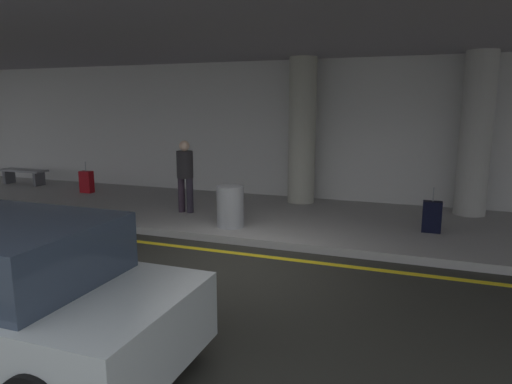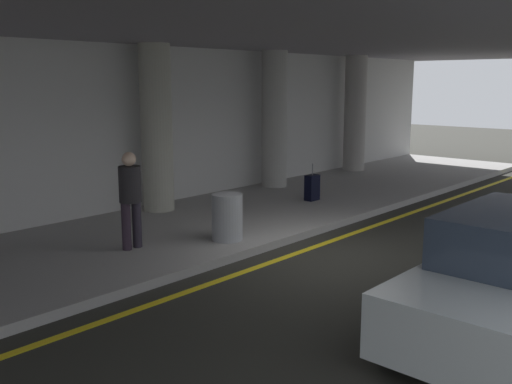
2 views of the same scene
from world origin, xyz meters
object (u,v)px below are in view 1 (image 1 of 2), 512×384
Objects in this scene: support_column_left_mid at (302,131)px; trash_bin_steel at (230,206)px; support_column_center at (476,135)px; suitcase_upright_primary at (432,217)px; suitcase_upright_secondary at (87,182)px; bench_metal at (24,173)px; traveler_with_luggage at (185,172)px; car_silver at (1,295)px.

support_column_left_mid is 4.29× the size of trash_bin_steel.
suitcase_upright_primary is at bearing -113.52° from support_column_center.
support_column_center is at bearing 20.35° from suitcase_upright_secondary.
support_column_center reaches higher than suitcase_upright_secondary.
support_column_center is 4.06× the size of suitcase_upright_primary.
bench_metal is at bearing 157.06° from suitcase_upright_primary.
traveler_with_luggage is 4.11m from suitcase_upright_secondary.
support_column_center is (4.00, 0.00, 0.00)m from support_column_left_mid.
trash_bin_steel is at bearing -104.30° from support_column_left_mid.
trash_bin_steel is at bearing 178.22° from suitcase_upright_primary.
support_column_center is 5.74m from trash_bin_steel.
support_column_center is 4.06× the size of suitcase_upright_secondary.
support_column_left_mid is at bearing 75.70° from trash_bin_steel.
trash_bin_steel is (-0.74, -2.91, -1.40)m from support_column_left_mid.
bench_metal is 1.88× the size of trash_bin_steel.
bench_metal is 8.56m from trash_bin_steel.
support_column_center is 0.89× the size of car_silver.
bench_metal is (-12.10, 1.48, 0.04)m from suitcase_upright_primary.
bench_metal is at bearing -177.16° from support_column_left_mid.
trash_bin_steel is (8.19, -2.47, 0.07)m from bench_metal.
suitcase_upright_primary is (4.22, 6.20, -0.25)m from car_silver.
trash_bin_steel is (1.49, -0.83, -0.54)m from traveler_with_luggage.
suitcase_upright_primary is 1.00× the size of suitcase_upright_secondary.
support_column_center reaches higher than trash_bin_steel.
suitcase_upright_primary is 12.19m from bench_metal.
suitcase_upright_primary is at bearing -6.98° from bench_metal.
support_column_left_mid reaches higher than car_silver.
support_column_center is 2.59m from suitcase_upright_primary.
suitcase_upright_secondary is at bearing 123.96° from car_silver.
bench_metal is (-8.94, -0.44, -1.47)m from support_column_left_mid.
traveler_with_luggage reaches higher than suitcase_upright_primary.
traveler_with_luggage reaches higher than suitcase_upright_secondary.
suitcase_upright_secondary is (-5.05, 7.25, -0.25)m from car_silver.
suitcase_upright_primary is at bearing -31.31° from support_column_left_mid.
traveler_with_luggage is 1.87× the size of suitcase_upright_primary.
support_column_left_mid reaches higher than traveler_with_luggage.
support_column_left_mid is 6.36m from suitcase_upright_secondary.
suitcase_upright_secondary reaches higher than bench_metal.
support_column_center is 10.26m from suitcase_upright_secondary.
car_silver is at bearing -140.22° from suitcase_upright_primary.
suitcase_upright_secondary is (-10.11, -0.88, -1.51)m from support_column_center.
suitcase_upright_primary and suitcase_upright_secondary have the same top height.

